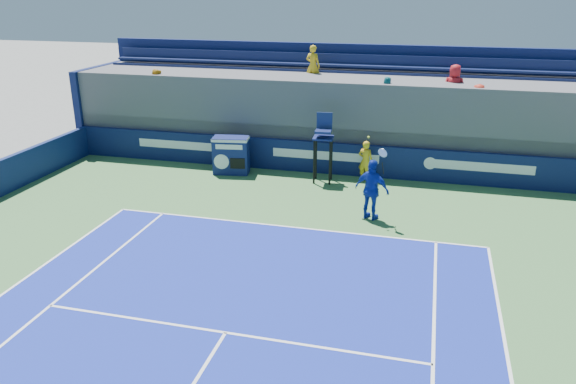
% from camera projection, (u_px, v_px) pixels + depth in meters
% --- Properties ---
extents(ball_person, '(0.62, 0.49, 1.50)m').
position_uv_depth(ball_person, '(366.00, 161.00, 20.01)').
color(ball_person, gold).
rests_on(ball_person, apron).
extents(back_hoarding, '(20.40, 0.21, 1.20)m').
position_uv_depth(back_hoarding, '(325.00, 158.00, 20.94)').
color(back_hoarding, '#0B1542').
rests_on(back_hoarding, ground).
extents(match_clock, '(1.41, 0.91, 1.40)m').
position_uv_depth(match_clock, '(231.00, 154.00, 20.90)').
color(match_clock, '#101950').
rests_on(match_clock, ground).
extents(umpire_chair, '(0.75, 0.75, 2.48)m').
position_uv_depth(umpire_chair, '(323.00, 140.00, 19.74)').
color(umpire_chair, black).
rests_on(umpire_chair, ground).
extents(tennis_player, '(1.18, 0.79, 2.57)m').
position_uv_depth(tennis_player, '(372.00, 190.00, 16.69)').
color(tennis_player, '#142EA5').
rests_on(tennis_player, apron).
extents(stadium_seating, '(21.00, 4.05, 4.47)m').
position_uv_depth(stadium_seating, '(336.00, 114.00, 22.36)').
color(stadium_seating, '#4F4F54').
rests_on(stadium_seating, ground).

